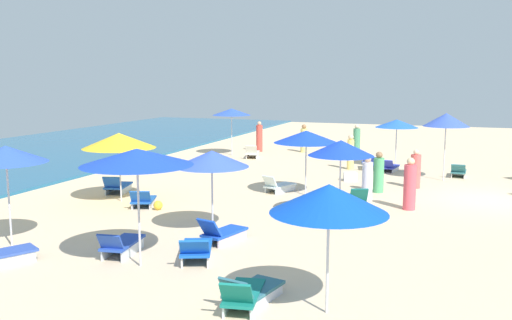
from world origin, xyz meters
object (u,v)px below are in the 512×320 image
at_px(beachgoer_5, 259,138).
at_px(lounge_chair_1_1, 369,164).
at_px(lounge_chair_6_1, 251,291).
at_px(lounge_chair_2_0, 278,186).
at_px(lounge_chair_5_1, 327,203).
at_px(beachgoer_0, 379,174).
at_px(lounge_chair_1_0, 389,167).
at_px(umbrella_6, 329,199).
at_px(beachgoer_3, 367,179).
at_px(umbrella_9, 137,157).
at_px(umbrella_3, 232,112).
at_px(lounge_chair_5_0, 356,200).
at_px(lounge_chair_8_1, 117,186).
at_px(umbrella_7, 6,154).
at_px(umbrella_8, 119,141).
at_px(umbrella_1, 397,124).
at_px(beachgoer_6, 304,139).
at_px(beachgoer_2, 357,141).
at_px(umbrella_0, 212,159).
at_px(beachgoer_7, 410,186).
at_px(umbrella_5, 341,148).
at_px(beachgoer_1, 351,153).
at_px(lounge_chair_8_0, 143,200).
at_px(lounge_chair_9_0, 121,244).
at_px(umbrella_4, 446,120).
at_px(lounge_chair_4_0, 459,171).
at_px(cooler_box_0, 350,177).
at_px(beachgoer_4, 415,171).
at_px(beach_ball_1, 158,205).
at_px(umbrella_2, 306,137).
at_px(lounge_chair_3_0, 252,153).
at_px(lounge_chair_0_0, 222,233).

bearing_deg(beachgoer_5, lounge_chair_1_1, 138.55).
bearing_deg(lounge_chair_6_1, lounge_chair_2_0, -63.28).
xyz_separation_m(lounge_chair_5_1, beachgoer_0, (3.32, -1.18, 0.46)).
distance_m(lounge_chair_1_0, umbrella_6, 15.78).
bearing_deg(beachgoer_3, umbrella_9, -67.48).
xyz_separation_m(lounge_chair_1_1, umbrella_3, (2.17, 7.73, 2.10)).
distance_m(lounge_chair_5_0, lounge_chair_8_1, 8.65).
bearing_deg(lounge_chair_5_0, beachgoer_0, -117.49).
distance_m(umbrella_7, umbrella_8, 5.26).
relative_size(umbrella_6, lounge_chair_8_1, 1.55).
height_order(umbrella_1, beachgoer_6, umbrella_1).
bearing_deg(beachgoer_2, umbrella_0, 0.68).
relative_size(lounge_chair_6_1, beachgoer_7, 0.89).
bearing_deg(umbrella_5, umbrella_8, 92.15).
distance_m(lounge_chair_1_1, beachgoer_3, 6.42).
relative_size(umbrella_7, beachgoer_1, 1.57).
bearing_deg(lounge_chair_8_0, lounge_chair_9_0, 95.06).
xyz_separation_m(umbrella_4, lounge_chair_8_0, (-8.32, 9.09, -2.26)).
bearing_deg(lounge_chair_9_0, lounge_chair_4_0, -126.81).
bearing_deg(cooler_box_0, umbrella_7, 41.71).
bearing_deg(lounge_chair_8_1, beachgoer_0, -173.59).
relative_size(beachgoer_4, beach_ball_1, 4.99).
height_order(umbrella_2, beachgoer_2, umbrella_2).
bearing_deg(beachgoer_2, umbrella_7, -10.96).
distance_m(beachgoer_0, beach_ball_1, 8.13).
height_order(lounge_chair_6_1, beachgoer_7, beachgoer_7).
distance_m(umbrella_2, umbrella_3, 10.72).
bearing_deg(beachgoer_3, lounge_chair_3_0, 178.22).
xyz_separation_m(umbrella_4, beachgoer_4, (-2.01, 0.98, -1.82)).
relative_size(umbrella_6, cooler_box_0, 4.38).
relative_size(umbrella_6, beachgoer_6, 1.49).
distance_m(umbrella_9, lounge_chair_9_0, 2.41).
bearing_deg(lounge_chair_1_1, lounge_chair_6_1, 79.43).
bearing_deg(lounge_chair_0_0, lounge_chair_2_0, -70.40).
relative_size(lounge_chair_1_1, umbrella_5, 0.59).
distance_m(umbrella_2, lounge_chair_2_0, 2.16).
bearing_deg(umbrella_9, lounge_chair_1_0, -14.35).
bearing_deg(beachgoer_2, lounge_chair_5_0, 14.19).
relative_size(umbrella_0, umbrella_1, 1.01).
relative_size(lounge_chair_2_0, lounge_chair_3_0, 0.95).
bearing_deg(umbrella_9, lounge_chair_1_1, -10.61).
xyz_separation_m(umbrella_1, beachgoer_4, (-4.93, -1.25, -1.38)).
bearing_deg(lounge_chair_9_0, beachgoer_6, -96.11).
bearing_deg(lounge_chair_9_0, beachgoer_2, -105.06).
bearing_deg(lounge_chair_3_0, umbrella_3, -37.88).
height_order(umbrella_7, lounge_chair_8_1, umbrella_7).
bearing_deg(beachgoer_4, lounge_chair_9_0, 77.90).
distance_m(lounge_chair_8_0, beachgoer_4, 10.29).
bearing_deg(umbrella_3, umbrella_7, -176.35).
bearing_deg(lounge_chair_9_0, beachgoer_4, -127.28).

